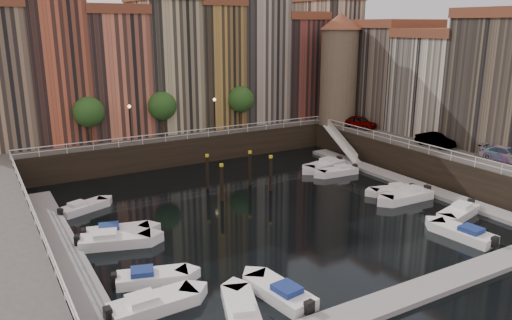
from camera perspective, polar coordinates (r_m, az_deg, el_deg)
ground at (r=43.45m, az=0.45°, el=-5.53°), size 200.00×200.00×0.00m
quay_far at (r=65.88m, az=-11.11°, el=2.76°), size 80.00×20.00×3.00m
quay_right at (r=60.40m, az=25.05°, el=0.47°), size 20.00×36.00×3.00m
dock_left at (r=37.51m, az=-20.89°, el=-9.79°), size 2.00×28.00×0.35m
dock_right at (r=52.39m, az=16.49°, el=-2.31°), size 2.00×28.00×0.35m
dock_near at (r=31.33m, az=16.98°, el=-14.57°), size 30.00×2.00×0.35m
mountains at (r=146.90m, az=-21.70°, el=11.26°), size 145.00×100.00×18.00m
far_terrace at (r=63.37m, az=-7.92°, el=11.07°), size 48.70×10.30×17.50m
right_terrace at (r=61.33m, az=20.65°, el=8.80°), size 9.30×24.30×14.00m
corner_tower at (r=64.25m, az=9.46°, el=10.38°), size 5.20×5.20×13.80m
promenade_trees at (r=57.27m, az=-10.04°, el=6.14°), size 21.20×3.20×5.20m
street_lamps at (r=56.57m, az=-9.34°, el=5.36°), size 10.36×0.36×4.18m
railings at (r=46.38m, az=-2.60°, el=0.72°), size 36.08×34.04×0.52m
gangway at (r=60.26m, az=9.68°, el=2.08°), size 2.78×8.32×3.73m
mooring_pilings at (r=47.33m, az=-2.10°, el=-1.67°), size 5.70×4.06×3.78m
boat_left_0 at (r=29.36m, az=-11.87°, el=-15.85°), size 5.20×2.10×1.18m
boat_left_1 at (r=32.21m, az=-11.98°, el=-12.98°), size 4.70×2.83×1.05m
boat_left_2 at (r=37.72m, az=-15.96°, el=-8.81°), size 5.41×3.33×1.21m
boat_left_3 at (r=39.13m, az=-15.68°, el=-7.94°), size 5.03×2.73×1.13m
boat_left_4 at (r=45.14m, az=-19.19°, el=-5.14°), size 4.48×3.02×1.01m
boat_right_0 at (r=44.83m, az=22.21°, el=-5.53°), size 4.96×2.86×1.11m
boat_right_1 at (r=47.27m, az=16.92°, el=-3.94°), size 5.31×2.06×1.21m
boat_right_2 at (r=48.71m, az=15.39°, el=-3.36°), size 4.39×2.57×0.98m
boat_right_3 at (r=53.61m, az=9.41°, el=-1.28°), size 4.62×1.96×1.05m
boat_right_4 at (r=55.45m, az=7.87°, el=-0.61°), size 5.36×2.77×1.20m
boat_near_0 at (r=28.34m, az=-1.68°, el=-16.80°), size 3.15×4.87×1.10m
boat_near_1 at (r=29.89m, az=2.86°, el=-14.93°), size 2.46×5.14×1.16m
boat_near_3 at (r=40.53m, az=22.69°, el=-7.76°), size 2.29×5.11×1.15m
car_a at (r=62.67m, az=11.80°, el=4.18°), size 2.50×4.57×1.48m
car_b at (r=55.19m, az=19.78°, el=2.07°), size 1.61×4.26×1.39m
car_c at (r=51.61m, az=26.70°, el=0.46°), size 2.57×4.95×1.37m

